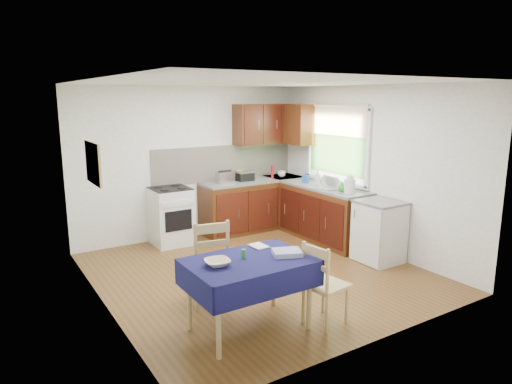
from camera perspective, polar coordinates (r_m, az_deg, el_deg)
floor at (r=6.24m, az=0.24°, el=-10.01°), size 4.20×4.20×0.00m
ceiling at (r=5.80m, az=0.27°, el=13.58°), size 4.00×4.20×0.02m
wall_back at (r=7.73m, az=-8.17°, el=3.71°), size 4.00×0.02×2.50m
wall_front at (r=4.32m, az=15.44°, el=-2.95°), size 4.00×0.02×2.50m
wall_left at (r=5.13m, az=-18.95°, el=-0.88°), size 0.02×4.20×2.50m
wall_right at (r=7.16m, az=13.89°, el=2.85°), size 0.02×4.20×2.50m
base_cabinets at (r=7.83m, az=3.68°, el=-2.20°), size 1.90×2.30×0.86m
worktop_back at (r=8.01m, az=-0.34°, el=1.43°), size 1.90×0.60×0.04m
worktop_right at (r=7.48m, az=8.58°, el=0.56°), size 0.60×1.70×0.04m
worktop_corner at (r=8.37m, az=3.44°, el=1.85°), size 0.60×0.60×0.04m
splashback at (r=8.01m, az=-3.86°, el=3.72°), size 2.70×0.02×0.60m
upper_cabinets at (r=8.16m, az=2.51°, el=8.47°), size 1.20×0.85×0.70m
stove at (r=7.42m, az=-10.56°, el=-2.94°), size 0.60×0.61×0.92m
window at (r=7.59m, az=10.07°, el=6.55°), size 0.04×1.48×1.26m
fridge at (r=6.75m, az=15.14°, el=-4.78°), size 0.58×0.60×0.89m
corkboard at (r=5.36m, az=-19.65°, el=3.40°), size 0.04×0.62×0.47m
dining_table at (r=4.58m, az=-0.87°, el=-9.69°), size 1.23×0.83×0.74m
chair_far at (r=5.19m, az=-5.90°, el=-8.39°), size 0.52×0.52×1.01m
chair_near at (r=4.79m, az=8.36°, el=-11.03°), size 0.45×0.45×0.88m
toaster at (r=7.67m, az=-3.90°, el=1.85°), size 0.29×0.18×0.22m
sandwich_press at (r=7.91m, az=-1.49°, el=2.04°), size 0.28×0.25×0.17m
sauce_bottle at (r=8.13m, az=2.05°, el=2.55°), size 0.05×0.05×0.23m
yellow_packet at (r=8.03m, az=-2.07°, el=2.21°), size 0.15×0.12×0.17m
dish_rack at (r=7.32m, az=9.35°, el=0.64°), size 0.43×0.33×0.20m
kettle at (r=7.02m, az=11.64°, el=0.92°), size 0.17×0.17×0.28m
cup at (r=8.28m, az=3.23°, el=2.27°), size 0.14×0.14×0.11m
soap_bottle_a at (r=7.51m, az=7.68°, el=1.81°), size 0.14×0.14×0.26m
soap_bottle_b at (r=7.74m, az=6.24°, el=1.87°), size 0.11×0.11×0.19m
soap_bottle_c at (r=7.07m, az=10.72°, el=0.62°), size 0.14×0.14×0.15m
plate_bowl at (r=4.40m, az=-4.84°, el=-8.79°), size 0.27×0.27×0.06m
book at (r=4.88m, az=-0.38°, el=-6.95°), size 0.16×0.21×0.02m
spice_jar at (r=4.56m, az=-1.57°, el=-7.75°), size 0.05×0.05×0.10m
tea_towel at (r=4.68m, az=3.90°, el=-7.57°), size 0.35×0.32×0.05m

